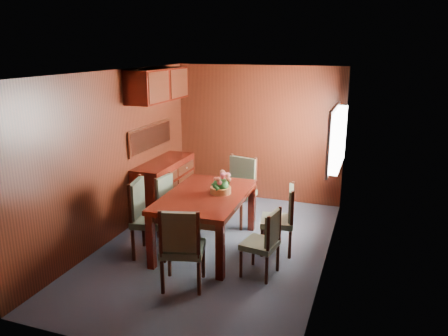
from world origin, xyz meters
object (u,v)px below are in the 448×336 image
at_px(sideboard, 165,187).
at_px(flower_centerpiece, 221,183).
at_px(chair_left_near, 146,213).
at_px(dining_table, 206,202).
at_px(chair_right_near, 265,240).
at_px(chair_head, 182,244).

distance_m(sideboard, flower_centerpiece, 1.66).
distance_m(chair_left_near, flower_centerpiece, 1.07).
bearing_deg(dining_table, chair_right_near, -28.98).
bearing_deg(chair_head, chair_right_near, 21.57).
xyz_separation_m(sideboard, chair_right_near, (2.09, -1.48, 0.03)).
bearing_deg(chair_left_near, sideboard, -173.83).
bearing_deg(dining_table, flower_centerpiece, 26.45).
relative_size(chair_head, flower_centerpiece, 3.29).
relative_size(dining_table, flower_centerpiece, 5.58).
bearing_deg(chair_left_near, dining_table, 112.07).
bearing_deg(dining_table, chair_head, -84.54).
height_order(sideboard, flower_centerpiece, flower_centerpiece).
height_order(chair_right_near, flower_centerpiece, flower_centerpiece).
relative_size(dining_table, chair_head, 1.70).
relative_size(chair_left_near, flower_centerpiece, 3.42).
relative_size(sideboard, flower_centerpiece, 4.57).
xyz_separation_m(dining_table, chair_right_near, (0.96, -0.49, -0.20)).
distance_m(chair_right_near, flower_centerpiece, 1.08).
relative_size(dining_table, chair_left_near, 1.63).
bearing_deg(sideboard, chair_left_near, -72.14).
relative_size(sideboard, chair_right_near, 1.63).
bearing_deg(chair_right_near, chair_head, 135.81).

